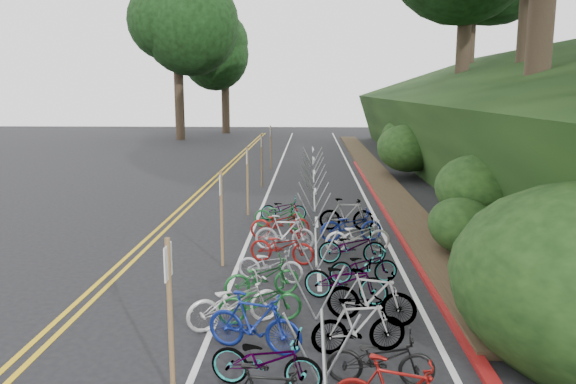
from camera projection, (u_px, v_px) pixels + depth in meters
name	position (u px, v px, depth m)	size (l,w,h in m)	color
ground	(144.00, 354.00, 9.71)	(120.00, 120.00, 0.00)	black
road_markings	(246.00, 221.00, 19.61)	(7.47, 80.00, 0.01)	gold
red_curb	(385.00, 209.00, 21.28)	(0.25, 28.00, 0.10)	maroon
embankment	(516.00, 130.00, 27.46)	(14.30, 48.14, 9.11)	black
bike_racks_rest	(313.00, 183.00, 22.22)	(1.14, 23.00, 1.17)	#93969B
signpost_near	(170.00, 308.00, 8.10)	(0.08, 0.40, 2.46)	brown
signposts_rest	(255.00, 165.00, 23.19)	(0.08, 18.40, 2.50)	brown
bike_front	(234.00, 301.00, 10.79)	(1.92, 0.67, 1.01)	beige
bike_valet	(314.00, 273.00, 12.54)	(3.48, 15.04, 1.08)	beige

